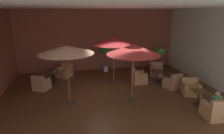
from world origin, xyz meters
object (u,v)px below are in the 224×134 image
at_px(armchair_front_right_east, 139,78).
at_px(patron_blue_shirt, 216,100).
at_px(armchair_mid_center_east, 191,89).
at_px(patio_umbrella_tall_red, 66,50).
at_px(armchair_front_right_north, 156,71).
at_px(potted_tree_mid_left, 160,54).
at_px(armchair_mid_center_north, 215,111).
at_px(open_laptop, 52,71).
at_px(armchair_front_left_east, 41,84).
at_px(iced_drink_cup, 54,71).
at_px(patio_umbrella_near_wall, 114,41).
at_px(cafe_table_front_left, 52,74).
at_px(armchair_front_right_south, 173,82).
at_px(potted_tree_left_corner, 105,50).
at_px(armchair_front_left_north, 65,72).
at_px(cafe_table_front_right, 157,74).
at_px(patio_umbrella_center_beige, 133,50).
at_px(cafe_table_mid_center, 199,95).

xyz_separation_m(armchair_front_right_east, patron_blue_shirt, (1.52, -4.17, 0.42)).
xyz_separation_m(armchair_mid_center_east, patio_umbrella_tall_red, (-5.94, 0.36, 2.16)).
bearing_deg(armchair_front_right_north, potted_tree_mid_left, 53.37).
height_order(armchair_mid_center_north, open_laptop, armchair_mid_center_north).
bearing_deg(armchair_front_right_north, armchair_front_left_east, -173.68).
relative_size(armchair_mid_center_north, patron_blue_shirt, 1.31).
bearing_deg(armchair_front_left_east, iced_drink_cup, 56.14).
relative_size(patio_umbrella_near_wall, open_laptop, 7.92).
xyz_separation_m(cafe_table_front_left, armchair_front_right_south, (6.47, -2.34, -0.20)).
xyz_separation_m(armchair_front_left_east, armchair_mid_center_north, (6.93, -4.45, 0.01)).
distance_m(armchair_front_left_east, potted_tree_left_corner, 4.78).
bearing_deg(patron_blue_shirt, potted_tree_left_corner, 113.65).
height_order(patio_umbrella_tall_red, potted_tree_mid_left, patio_umbrella_tall_red).
distance_m(armchair_front_left_north, armchair_front_left_east, 2.22).
distance_m(cafe_table_front_right, open_laptop, 6.21).
bearing_deg(armchair_front_right_south, armchair_front_right_east, 144.39).
distance_m(cafe_table_front_right, armchair_front_right_north, 1.16).
xyz_separation_m(armchair_front_left_east, patio_umbrella_tall_red, (1.47, -1.91, 2.14)).
height_order(patio_umbrella_center_beige, iced_drink_cup, patio_umbrella_center_beige).
xyz_separation_m(armchair_front_right_east, armchair_mid_center_north, (1.52, -4.22, 0.00)).
height_order(cafe_table_front_left, iced_drink_cup, iced_drink_cup).
bearing_deg(armchair_mid_center_east, potted_tree_left_corner, 126.52).
bearing_deg(armchair_mid_center_east, cafe_table_front_left, 154.75).
xyz_separation_m(patron_blue_shirt, iced_drink_cup, (-6.34, 5.30, -0.04)).
relative_size(armchair_mid_center_north, open_laptop, 2.63).
bearing_deg(armchair_front_left_east, armchair_front_right_east, -2.52).
bearing_deg(armchair_mid_center_north, armchair_mid_center_east, 77.55).
bearing_deg(cafe_table_front_left, patio_umbrella_near_wall, -9.46).
height_order(cafe_table_front_right, potted_tree_mid_left, potted_tree_mid_left).
bearing_deg(armchair_front_right_north, patio_umbrella_tall_red, -154.19).
relative_size(cafe_table_mid_center, patio_umbrella_tall_red, 0.25).
bearing_deg(patio_umbrella_center_beige, open_laptop, 139.49).
bearing_deg(armchair_front_left_north, armchair_front_left_east, -122.04).
bearing_deg(potted_tree_mid_left, armchair_front_right_east, -139.91).
relative_size(armchair_front_right_south, cafe_table_mid_center, 1.49).
height_order(cafe_table_front_left, patio_umbrella_center_beige, patio_umbrella_center_beige).
xyz_separation_m(armchair_front_left_north, armchair_mid_center_east, (6.24, -4.15, -0.02)).
relative_size(armchair_front_left_north, potted_tree_mid_left, 0.67).
bearing_deg(armchair_front_right_east, armchair_front_left_north, 153.43).
bearing_deg(patio_umbrella_tall_red, armchair_front_left_north, 94.42).
xyz_separation_m(armchair_front_left_east, armchair_front_right_north, (7.04, 0.78, 0.01)).
height_order(patio_umbrella_tall_red, potted_tree_left_corner, patio_umbrella_tall_red).
xyz_separation_m(armchair_front_right_north, potted_tree_left_corner, (-3.08, 1.62, 1.20)).
bearing_deg(potted_tree_left_corner, patio_umbrella_near_wall, -87.24).
bearing_deg(cafe_table_front_left, patio_umbrella_tall_red, -71.57).
height_order(armchair_front_left_north, armchair_mid_center_north, armchair_mid_center_north).
height_order(armchair_front_left_east, potted_tree_mid_left, potted_tree_mid_left).
distance_m(armchair_front_left_north, potted_tree_left_corner, 3.08).
bearing_deg(patron_blue_shirt, patio_umbrella_center_beige, 140.35).
xyz_separation_m(armchair_front_right_east, cafe_table_mid_center, (1.64, -3.09, 0.15)).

